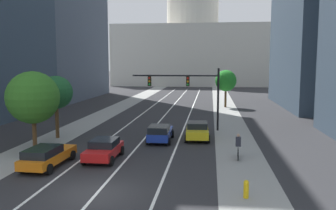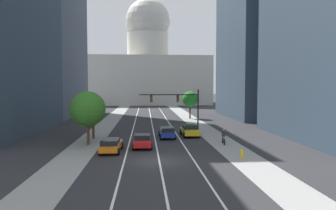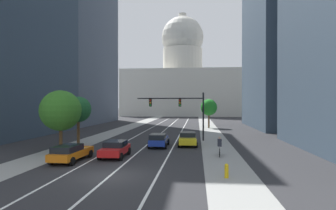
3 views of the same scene
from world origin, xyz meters
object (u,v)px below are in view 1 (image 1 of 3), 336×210
object	(u,v)px
car_red	(104,149)
cyclist	(238,146)
capitol_building	(192,40)
fire_hydrant	(246,189)
street_tree_near_right	(226,81)
traffic_signal_mast	(189,87)
car_orange	(47,156)
street_tree_mid_left	(33,98)
street_tree_near_left	(56,93)
car_blue	(160,133)
car_yellow	(197,130)

from	to	relation	value
car_red	cyclist	bearing A→B (deg)	-81.90
capitol_building	car_red	size ratio (longest dim) A/B	10.75
car_red	capitol_building	bearing A→B (deg)	-1.38
fire_hydrant	street_tree_near_right	size ratio (longest dim) A/B	0.17
car_red	traffic_signal_mast	distance (m)	12.91
traffic_signal_mast	street_tree_near_right	size ratio (longest dim) A/B	1.54
car_orange	cyclist	world-z (taller)	cyclist
car_orange	street_tree_mid_left	bearing A→B (deg)	37.74
traffic_signal_mast	street_tree_mid_left	world-z (taller)	traffic_signal_mast
street_tree_near_left	cyclist	bearing A→B (deg)	-17.99
car_red	street_tree_mid_left	size ratio (longest dim) A/B	0.69
car_red	street_tree_mid_left	bearing A→B (deg)	70.98
car_blue	car_yellow	world-z (taller)	car_yellow
fire_hydrant	street_tree_near_right	distance (m)	35.76
car_red	cyclist	world-z (taller)	cyclist
car_red	fire_hydrant	world-z (taller)	car_red
car_yellow	street_tree_near_right	size ratio (longest dim) A/B	0.79
car_red	car_yellow	distance (m)	9.42
car_red	car_yellow	bearing A→B (deg)	-40.29
street_tree_near_right	street_tree_near_left	distance (m)	28.02
capitol_building	car_blue	size ratio (longest dim) A/B	10.11
cyclist	car_yellow	bearing A→B (deg)	30.45
car_yellow	street_tree_near_right	world-z (taller)	street_tree_near_right
capitol_building	traffic_signal_mast	xyz separation A→B (m)	(3.57, -74.05, -9.13)
street_tree_mid_left	street_tree_near_left	bearing A→B (deg)	91.52
car_red	car_blue	size ratio (longest dim) A/B	0.94
car_blue	car_orange	distance (m)	10.00
car_orange	street_tree_near_left	world-z (taller)	street_tree_near_left
car_blue	street_tree_mid_left	xyz separation A→B (m)	(-9.00, -3.81, 3.19)
cyclist	capitol_building	bearing A→B (deg)	8.45
traffic_signal_mast	street_tree_mid_left	xyz separation A→B (m)	(-11.06, -9.32, -0.25)
car_red	fire_hydrant	size ratio (longest dim) A/B	4.48
car_red	car_orange	world-z (taller)	car_red
traffic_signal_mast	cyclist	xyz separation A→B (m)	(3.98, -9.99, -3.36)
car_blue	street_tree_mid_left	size ratio (longest dim) A/B	0.73
car_orange	car_yellow	bearing A→B (deg)	-41.82
street_tree_mid_left	car_orange	bearing A→B (deg)	-54.59
traffic_signal_mast	fire_hydrant	xyz separation A→B (m)	(3.82, -17.27, -3.75)
car_yellow	street_tree_near_right	distance (m)	22.89
car_yellow	car_orange	size ratio (longest dim) A/B	0.90
car_blue	cyclist	world-z (taller)	cyclist
capitol_building	street_tree_near_right	xyz separation A→B (m)	(7.82, -55.73, -9.45)
car_yellow	street_tree_mid_left	size ratio (longest dim) A/B	0.73
capitol_building	car_orange	bearing A→B (deg)	-92.97
cyclist	car_red	bearing A→B (deg)	101.79
car_orange	fire_hydrant	xyz separation A→B (m)	(11.94, -3.80, -0.27)
fire_hydrant	cyclist	world-z (taller)	cyclist
car_red	traffic_signal_mast	bearing A→B (deg)	-24.51
traffic_signal_mast	street_tree_near_right	xyz separation A→B (m)	(4.24, 18.33, -0.32)
traffic_signal_mast	car_yellow	bearing A→B (deg)	-76.80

